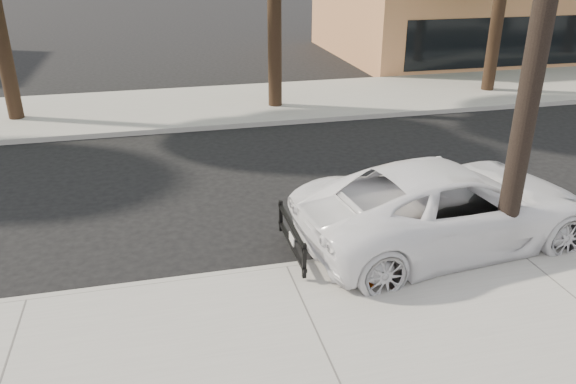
% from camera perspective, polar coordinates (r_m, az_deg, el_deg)
% --- Properties ---
extents(ground, '(120.00, 120.00, 0.00)m').
position_cam_1_polar(ground, '(11.22, -2.70, -2.64)').
color(ground, black).
rests_on(ground, ground).
extents(near_sidewalk, '(90.00, 4.40, 0.15)m').
position_cam_1_polar(near_sidewalk, '(7.66, 3.78, -16.20)').
color(near_sidewalk, gray).
rests_on(near_sidewalk, ground).
extents(far_sidewalk, '(90.00, 5.00, 0.15)m').
position_cam_1_polar(far_sidewalk, '(19.11, -7.70, 8.71)').
color(far_sidewalk, gray).
rests_on(far_sidewalk, ground).
extents(curb_near, '(90.00, 0.12, 0.16)m').
position_cam_1_polar(curb_near, '(9.39, -0.20, -7.80)').
color(curb_near, '#9E9B93').
rests_on(curb_near, ground).
extents(building_main, '(18.00, 10.00, 4.00)m').
position_cam_1_polar(building_main, '(31.58, 21.85, 16.80)').
color(building_main, '#C47C51').
rests_on(building_main, ground).
extents(police_cruiser, '(5.72, 3.11, 1.52)m').
position_cam_1_polar(police_cruiser, '(10.35, 15.99, -1.32)').
color(police_cruiser, white).
rests_on(police_cruiser, ground).
extents(traffic_cone, '(0.50, 0.50, 0.76)m').
position_cam_1_polar(traffic_cone, '(8.91, 8.67, -6.66)').
color(traffic_cone, '#FE570D').
rests_on(traffic_cone, near_sidewalk).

